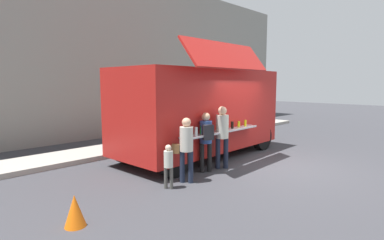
% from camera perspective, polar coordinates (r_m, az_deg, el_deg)
% --- Properties ---
extents(ground_plane, '(60.00, 60.00, 0.00)m').
position_cam_1_polar(ground_plane, '(9.31, 15.63, -8.34)').
color(ground_plane, '#38383D').
extents(curb_strip, '(28.00, 1.60, 0.15)m').
position_cam_1_polar(curb_strip, '(10.23, -25.57, -6.97)').
color(curb_strip, '#9E998E').
rests_on(curb_strip, ground).
extents(building_behind, '(32.00, 2.40, 7.38)m').
position_cam_1_polar(building_behind, '(14.03, -28.12, 11.33)').
color(building_behind, gray).
rests_on(building_behind, ground).
extents(food_truck_main, '(5.93, 3.15, 3.56)m').
position_cam_1_polar(food_truck_main, '(10.03, 1.65, 2.00)').
color(food_truck_main, red).
rests_on(food_truck_main, ground).
extents(traffic_cone_orange, '(0.36, 0.36, 0.55)m').
position_cam_1_polar(traffic_cone_orange, '(5.69, -21.03, -15.54)').
color(traffic_cone_orange, orange).
rests_on(traffic_cone_orange, ground).
extents(trash_bin, '(0.60, 0.60, 1.02)m').
position_cam_1_polar(trash_bin, '(14.34, 4.41, -0.74)').
color(trash_bin, '#2F5B3B').
rests_on(trash_bin, ground).
extents(customer_front_ordering, '(0.36, 0.36, 1.77)m').
position_cam_1_polar(customer_front_ordering, '(8.62, 5.64, -2.15)').
color(customer_front_ordering, '#1F2538').
rests_on(customer_front_ordering, ground).
extents(customer_mid_with_backpack, '(0.47, 0.52, 1.62)m').
position_cam_1_polar(customer_mid_with_backpack, '(8.21, 2.66, -3.01)').
color(customer_mid_with_backpack, black).
rests_on(customer_mid_with_backpack, ground).
extents(customer_rear_waiting, '(0.41, 0.49, 1.59)m').
position_cam_1_polar(customer_rear_waiting, '(7.35, -1.16, -4.59)').
color(customer_rear_waiting, '#1D2438').
rests_on(customer_rear_waiting, ground).
extents(child_near_queue, '(0.21, 0.21, 1.03)m').
position_cam_1_polar(child_near_queue, '(7.01, -4.42, -7.92)').
color(child_near_queue, '#4C4A45').
rests_on(child_near_queue, ground).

